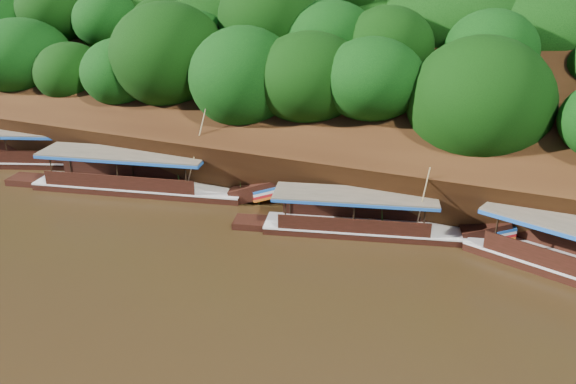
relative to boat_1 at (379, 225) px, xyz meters
name	(u,v)px	position (x,y,z in m)	size (l,w,h in m)	color
ground	(298,300)	(-1.69, -8.01, -0.54)	(160.00, 160.00, 0.00)	black
riverbank	(406,131)	(-1.70, 14.72, 1.35)	(120.00, 30.06, 19.40)	black
boat_1	(379,225)	(0.00, 0.00, 0.00)	(13.77, 5.38, 4.85)	black
boat_2	(151,184)	(-15.57, 0.09, 0.07)	(17.08, 5.82, 7.05)	black
boat_3	(36,157)	(-26.84, 1.20, 0.07)	(14.78, 7.27, 3.18)	black
reeds	(309,196)	(-4.86, 1.66, 0.35)	(49.77, 2.47, 1.99)	#34711C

